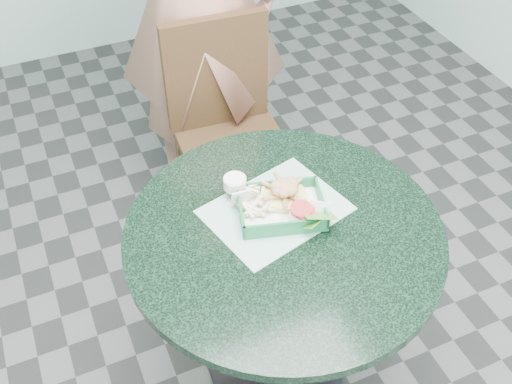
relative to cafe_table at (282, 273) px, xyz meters
name	(u,v)px	position (x,y,z in m)	size (l,w,h in m)	color
floor	(277,374)	(0.00, 0.00, -0.58)	(4.00, 5.00, 0.02)	#303335
cafe_table	(282,273)	(0.00, 0.00, 0.00)	(0.87, 0.87, 0.75)	#24262E
dining_chair	(227,122)	(0.14, 0.79, -0.05)	(0.41, 0.41, 0.93)	#4E2E20
placemat	(275,215)	(0.01, 0.07, 0.17)	(0.37, 0.28, 0.00)	#89BAAC
food_basket	(281,215)	(0.02, 0.06, 0.19)	(0.23, 0.17, 0.05)	#186938
crab_sandwich	(280,195)	(0.03, 0.10, 0.22)	(0.12, 0.12, 0.07)	tan
fries_pile	(251,208)	(-0.06, 0.09, 0.21)	(0.10, 0.11, 0.04)	beige
sauce_ramekin	(229,196)	(-0.10, 0.15, 0.22)	(0.07, 0.07, 0.04)	silver
garnish_cup	(309,216)	(0.07, 0.00, 0.21)	(0.11, 0.10, 0.04)	white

